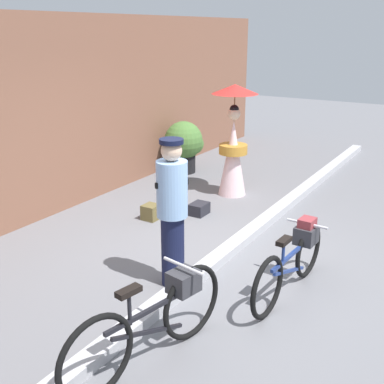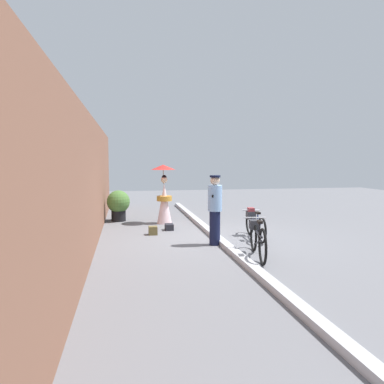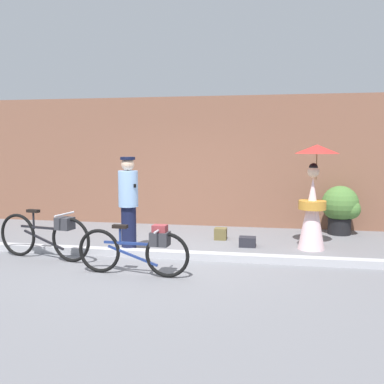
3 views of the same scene
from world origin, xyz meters
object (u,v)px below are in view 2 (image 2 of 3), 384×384
(bicycle_near_officer, at_px, (257,237))
(backpack_spare, at_px, (153,230))
(backpack_on_pavement, at_px, (169,227))
(bicycle_far_side, at_px, (254,223))
(person_with_parasol, at_px, (164,194))
(person_officer, at_px, (215,208))
(potted_plant_by_door, at_px, (119,204))

(bicycle_near_officer, distance_m, backpack_spare, 3.35)
(backpack_on_pavement, distance_m, backpack_spare, 0.77)
(bicycle_far_side, distance_m, person_with_parasol, 3.41)
(person_officer, height_order, backpack_spare, person_officer)
(bicycle_far_side, relative_size, backpack_spare, 7.08)
(bicycle_far_side, relative_size, backpack_on_pavement, 5.53)
(person_officer, xyz_separation_m, backpack_on_pavement, (2.03, 0.86, -0.81))
(person_with_parasol, distance_m, backpack_spare, 1.98)
(bicycle_near_officer, distance_m, potted_plant_by_door, 5.93)
(potted_plant_by_door, bearing_deg, backpack_on_pavement, -142.08)
(person_with_parasol, bearing_deg, potted_plant_by_door, 63.33)
(potted_plant_by_door, bearing_deg, backpack_spare, -158.71)
(bicycle_far_side, height_order, person_with_parasol, person_with_parasol)
(bicycle_far_side, distance_m, backpack_spare, 2.76)
(bicycle_near_officer, relative_size, bicycle_far_side, 1.05)
(person_with_parasol, relative_size, backpack_on_pavement, 6.14)
(person_with_parasol, bearing_deg, person_officer, -164.53)
(bicycle_near_officer, bearing_deg, person_with_parasol, 18.85)
(person_officer, xyz_separation_m, backpack_spare, (1.46, 1.38, -0.78))
(bicycle_far_side, xyz_separation_m, person_officer, (-0.56, 1.21, 0.50))
(bicycle_near_officer, xyz_separation_m, backpack_on_pavement, (3.24, 1.48, -0.32))
(person_officer, bearing_deg, potted_plant_by_door, 30.79)
(bicycle_far_side, xyz_separation_m, person_with_parasol, (2.63, 2.10, 0.54))
(bicycle_far_side, bearing_deg, backpack_spare, 70.81)
(potted_plant_by_door, xyz_separation_m, backpack_on_pavement, (-1.90, -1.48, -0.48))
(bicycle_far_side, xyz_separation_m, backpack_spare, (0.90, 2.59, -0.28))
(backpack_spare, bearing_deg, backpack_on_pavement, -42.62)
(person_with_parasol, height_order, backpack_on_pavement, person_with_parasol)
(potted_plant_by_door, relative_size, backpack_spare, 4.29)
(bicycle_near_officer, bearing_deg, potted_plant_by_door, 29.94)
(bicycle_near_officer, bearing_deg, backpack_spare, 36.78)
(person_with_parasol, distance_m, backpack_on_pavement, 1.45)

